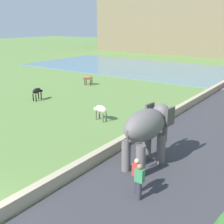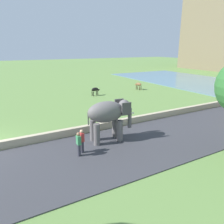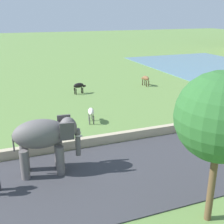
{
  "view_description": "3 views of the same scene",
  "coord_description": "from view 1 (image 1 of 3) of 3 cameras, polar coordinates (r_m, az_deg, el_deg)",
  "views": [
    {
      "loc": [
        9.71,
        -3.8,
        6.87
      ],
      "look_at": [
        -0.05,
        9.89,
        1.71
      ],
      "focal_mm": 46.8,
      "sensor_mm": 36.0,
      "label": 1
    },
    {
      "loc": [
        16.17,
        1.1,
        6.56
      ],
      "look_at": [
        2.33,
        8.78,
        1.78
      ],
      "focal_mm": 34.34,
      "sensor_mm": 36.0,
      "label": 2
    },
    {
      "loc": [
        17.24,
        6.29,
        8.04
      ],
      "look_at": [
        -1.16,
        13.33,
        1.22
      ],
      "focal_mm": 46.5,
      "sensor_mm": 36.0,
      "label": 3
    }
  ],
  "objects": [
    {
      "name": "barrier_wall",
      "position": [
        24.31,
        13.64,
        0.9
      ],
      "size": [
        0.4,
        110.0,
        0.61
      ],
      "primitive_type": "cube",
      "color": "tan",
      "rests_on": "ground"
    },
    {
      "name": "cow_brown",
      "position": [
        33.67,
        -4.75,
        6.68
      ],
      "size": [
        1.42,
        0.58,
        1.15
      ],
      "color": "brown",
      "rests_on": "ground"
    },
    {
      "name": "person_trailing",
      "position": [
        11.9,
        5.37,
        -13.32
      ],
      "size": [
        0.36,
        0.22,
        1.63
      ],
      "color": "#33333D",
      "rests_on": "ground"
    },
    {
      "name": "person_beside_elephant",
      "position": [
        12.29,
        4.84,
        -12.23
      ],
      "size": [
        0.36,
        0.22,
        1.63
      ],
      "color": "#33333D",
      "rests_on": "ground"
    },
    {
      "name": "cow_white",
      "position": [
        21.17,
        -2.23,
        0.49
      ],
      "size": [
        1.42,
        0.68,
        1.15
      ],
      "color": "silver",
      "rests_on": "ground"
    },
    {
      "name": "elephant",
      "position": [
        14.15,
        6.94,
        -3.06
      ],
      "size": [
        1.64,
        3.53,
        2.99
      ],
      "color": "#605B5B",
      "rests_on": "ground"
    },
    {
      "name": "cow_black",
      "position": [
        27.7,
        -14.41,
        3.94
      ],
      "size": [
        0.66,
        1.42,
        1.15
      ],
      "color": "black",
      "rests_on": "ground"
    },
    {
      "name": "lake",
      "position": [
        47.29,
        5.06,
        8.69
      ],
      "size": [
        36.0,
        18.0,
        0.08
      ],
      "primitive_type": "cube",
      "color": "slate",
      "rests_on": "ground"
    }
  ]
}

